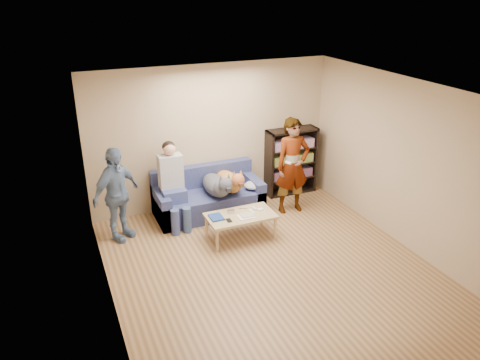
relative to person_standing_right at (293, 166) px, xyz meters
name	(u,v)px	position (x,y,z in m)	size (l,w,h in m)	color
ground	(272,269)	(-1.18, -1.60, -0.87)	(5.00, 5.00, 0.00)	brown
ceiling	(278,93)	(-1.18, -1.60, 1.73)	(5.00, 5.00, 0.00)	white
wall_back	(212,136)	(-1.18, 0.90, 0.43)	(4.50, 4.50, 0.00)	tan
wall_front	(400,292)	(-1.18, -4.10, 0.43)	(4.50, 4.50, 0.00)	tan
wall_left	(104,218)	(-3.43, -1.60, 0.43)	(5.00, 5.00, 0.00)	tan
wall_right	(406,165)	(1.07, -1.60, 0.43)	(5.00, 5.00, 0.00)	tan
blanket	(255,185)	(-0.61, 0.27, -0.38)	(0.39, 0.33, 0.13)	#A8A7AC
person_standing_right	(293,166)	(0.00, 0.00, 0.00)	(0.63, 0.42, 1.74)	gray
person_standing_left	(116,195)	(-3.05, 0.19, -0.09)	(0.91, 0.38, 1.56)	#6E89B1
held_controller	(288,163)	(-0.20, -0.20, 0.16)	(0.04, 0.12, 0.03)	white
notebook_blue	(216,217)	(-1.64, -0.52, -0.44)	(0.20, 0.26, 0.03)	navy
papers	(246,216)	(-1.19, -0.67, -0.44)	(0.26, 0.20, 0.01)	white
magazine	(247,215)	(-1.16, -0.65, -0.43)	(0.22, 0.17, 0.01)	#B1A88E
camera_silver	(231,212)	(-1.36, -0.45, -0.43)	(0.11, 0.06, 0.05)	#AEAEB2
controller_a	(254,208)	(-0.96, -0.47, -0.44)	(0.04, 0.13, 0.03)	silver
controller_b	(260,209)	(-0.88, -0.55, -0.44)	(0.09, 0.06, 0.03)	white
headphone_cup_a	(253,213)	(-1.04, -0.59, -0.44)	(0.07, 0.07, 0.02)	white
headphone_cup_b	(251,210)	(-1.04, -0.51, -0.44)	(0.07, 0.07, 0.02)	white
pen_orange	(243,219)	(-1.26, -0.73, -0.45)	(0.01, 0.01, 0.14)	#BE521A
pen_black	(243,209)	(-1.12, -0.39, -0.45)	(0.01, 0.01, 0.14)	black
wallet	(229,220)	(-1.49, -0.69, -0.44)	(0.07, 0.12, 0.01)	black
sofa	(208,198)	(-1.43, 0.50, -0.59)	(1.90, 0.85, 0.82)	#515B93
person_seated	(173,181)	(-2.09, 0.37, -0.10)	(0.40, 0.73, 1.47)	#455899
dog_gray	(217,185)	(-1.33, 0.24, -0.25)	(0.38, 1.24, 0.55)	#4E5058
dog_tan	(230,182)	(-1.06, 0.32, -0.25)	(0.37, 1.15, 0.54)	gold
coffee_table	(241,217)	(-1.24, -0.57, -0.50)	(1.10, 0.60, 0.42)	tan
bookshelf	(291,160)	(0.37, 0.73, -0.19)	(1.00, 0.34, 1.30)	black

